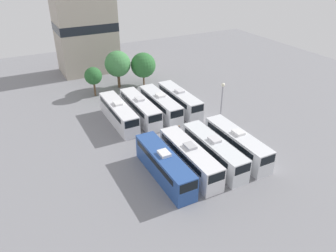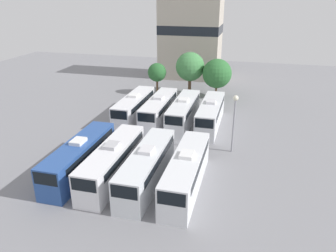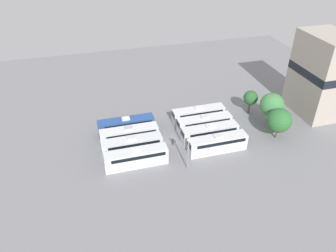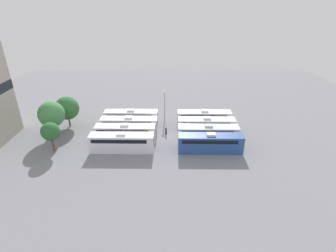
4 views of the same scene
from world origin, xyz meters
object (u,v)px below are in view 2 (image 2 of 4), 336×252
(bus_1, at_px, (113,161))
(bus_5, at_px, (159,109))
(light_pole, at_px, (235,114))
(tree_2, at_px, (217,74))
(worker_person, at_px, (165,140))
(bus_2, at_px, (147,166))
(bus_3, at_px, (187,170))
(depot_building, at_px, (191,33))
(bus_4, at_px, (134,106))
(bus_7, at_px, (210,113))
(tree_0, at_px, (157,72))
(tree_1, at_px, (190,67))
(bus_0, at_px, (80,156))
(bus_6, at_px, (183,111))

(bus_1, distance_m, bus_5, 15.92)
(light_pole, relative_size, tree_2, 1.01)
(bus_1, relative_size, worker_person, 7.00)
(bus_2, distance_m, bus_3, 3.81)
(bus_2, height_order, bus_5, same)
(bus_3, distance_m, depot_building, 44.42)
(bus_1, height_order, bus_2, same)
(bus_4, height_order, depot_building, depot_building)
(bus_1, bearing_deg, depot_building, 90.92)
(bus_1, xyz_separation_m, bus_7, (7.44, 15.81, 0.00))
(bus_1, bearing_deg, bus_4, 102.63)
(tree_2, distance_m, depot_building, 16.43)
(depot_building, bearing_deg, tree_2, -62.16)
(bus_5, bearing_deg, bus_7, -0.85)
(bus_2, xyz_separation_m, bus_4, (-7.13, 16.08, 0.00))
(bus_7, relative_size, tree_0, 2.07)
(bus_7, height_order, tree_0, tree_0)
(tree_0, distance_m, depot_building, 15.81)
(bus_1, xyz_separation_m, bus_3, (7.37, -0.06, 0.00))
(bus_7, xyz_separation_m, tree_1, (-5.72, 14.48, 3.06))
(bus_4, height_order, tree_0, tree_0)
(worker_person, bearing_deg, bus_2, -86.50)
(bus_3, xyz_separation_m, tree_1, (-5.65, 30.35, 3.06))
(tree_2, bearing_deg, depot_building, 117.84)
(bus_0, bearing_deg, worker_person, 50.66)
(bus_4, height_order, tree_2, tree_2)
(bus_0, bearing_deg, depot_building, 86.18)
(bus_7, bearing_deg, bus_1, -115.20)
(bus_6, bearing_deg, tree_0, 120.63)
(bus_1, xyz_separation_m, tree_1, (1.72, 30.29, 3.06))
(bus_7, xyz_separation_m, tree_2, (-0.81, 13.34, 2.39))
(bus_2, height_order, tree_1, tree_1)
(bus_2, xyz_separation_m, depot_building, (-4.25, 43.12, 7.33))
(bus_3, bearing_deg, tree_0, 111.44)
(bus_1, bearing_deg, bus_5, 89.55)
(bus_0, xyz_separation_m, bus_1, (3.56, -0.03, 0.00))
(bus_3, distance_m, worker_person, 9.29)
(bus_1, height_order, depot_building, depot_building)
(bus_3, height_order, tree_2, tree_2)
(bus_2, xyz_separation_m, bus_5, (-3.43, 16.03, 0.00))
(bus_4, height_order, worker_person, bus_4)
(tree_0, relative_size, depot_building, 0.31)
(bus_7, bearing_deg, bus_6, -178.54)
(tree_1, xyz_separation_m, tree_2, (4.91, -1.15, -0.67))
(bus_4, relative_size, bus_6, 1.00)
(bus_4, xyz_separation_m, bus_5, (3.70, -0.04, 0.00))
(bus_7, bearing_deg, depot_building, 106.65)
(bus_0, xyz_separation_m, tree_0, (-0.24, 28.36, 2.14))
(bus_6, relative_size, worker_person, 7.00)
(bus_5, bearing_deg, tree_2, 63.83)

